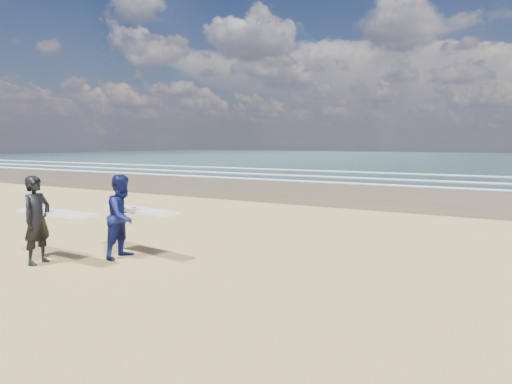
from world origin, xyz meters
The scene contains 2 objects.
surfer_near centered at (-0.78, 0.47, 1.00)m, with size 2.21×1.02×1.97m.
surfer_far centered at (0.44, 1.81, 0.98)m, with size 2.25×1.26×1.96m.
Camera 1 is at (8.36, -5.79, 2.70)m, focal length 32.00 mm.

